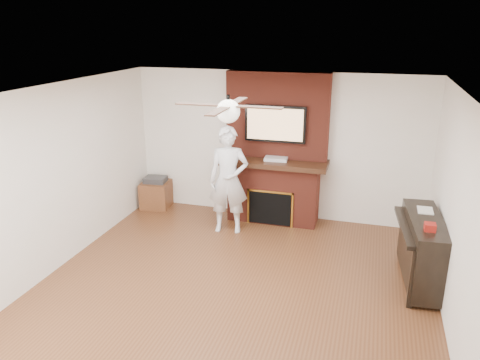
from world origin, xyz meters
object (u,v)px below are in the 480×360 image
(fireplace, at_px, (275,164))
(piano, at_px, (422,249))
(side_table, at_px, (156,193))
(person, at_px, (228,180))

(fireplace, bearing_deg, piano, -34.02)
(fireplace, relative_size, side_table, 4.36)
(fireplace, bearing_deg, side_table, -178.25)
(person, height_order, side_table, person)
(side_table, distance_m, piano, 4.72)
(person, distance_m, piano, 3.03)
(piano, bearing_deg, fireplace, 140.94)
(person, distance_m, side_table, 1.82)
(person, bearing_deg, piano, -27.20)
(fireplace, xyz_separation_m, side_table, (-2.20, -0.07, -0.73))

